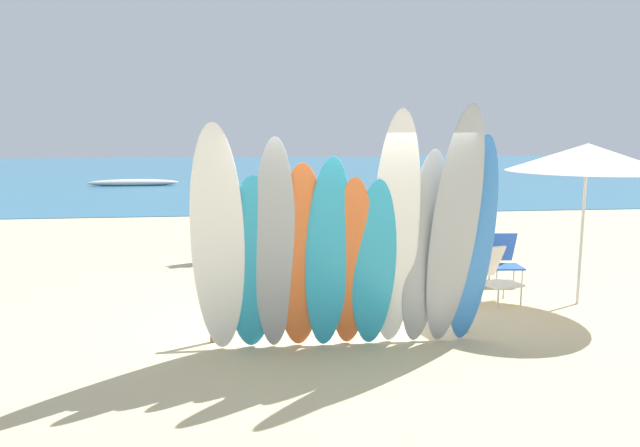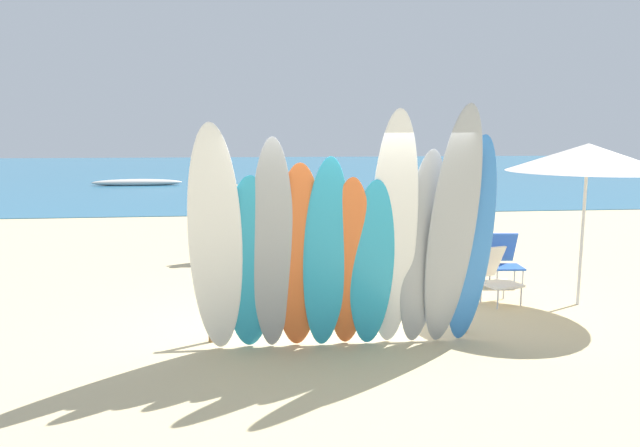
% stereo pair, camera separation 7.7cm
% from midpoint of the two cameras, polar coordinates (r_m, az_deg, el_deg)
% --- Properties ---
extents(ground, '(60.00, 60.00, 0.00)m').
position_cam_midpoint_polar(ground, '(21.11, -3.31, 2.04)').
color(ground, '#D3BC8C').
extents(ocean_water, '(60.00, 40.00, 0.02)m').
position_cam_midpoint_polar(ocean_water, '(37.84, -4.61, 5.08)').
color(ocean_water, teal).
rests_on(ocean_water, ground).
extents(surfboard_rack, '(3.26, 0.07, 0.72)m').
position_cam_midpoint_polar(surfboard_rack, '(7.27, 2.31, -6.64)').
color(surfboard_rack, brown).
rests_on(surfboard_rack, ground).
extents(surfboard_white_0, '(0.58, 0.85, 2.62)m').
position_cam_midpoint_polar(surfboard_white_0, '(6.45, -9.69, -2.01)').
color(surfboard_white_0, white).
rests_on(surfboard_white_0, ground).
extents(surfboard_teal_1, '(0.63, 0.71, 2.08)m').
position_cam_midpoint_polar(surfboard_teal_1, '(6.61, -6.42, -4.07)').
color(surfboard_teal_1, '#289EC6').
rests_on(surfboard_teal_1, ground).
extents(surfboard_grey_2, '(0.48, 0.75, 2.47)m').
position_cam_midpoint_polar(surfboard_grey_2, '(6.51, -4.28, -2.46)').
color(surfboard_grey_2, '#999EA3').
rests_on(surfboard_grey_2, ground).
extents(surfboard_orange_3, '(0.56, 0.66, 2.20)m').
position_cam_midpoint_polar(surfboard_orange_3, '(6.61, -1.76, -3.45)').
color(surfboard_orange_3, orange).
rests_on(surfboard_orange_3, ground).
extents(surfboard_teal_4, '(0.55, 0.67, 2.27)m').
position_cam_midpoint_polar(surfboard_teal_4, '(6.60, 0.91, -3.19)').
color(surfboard_teal_4, '#289EC6').
rests_on(surfboard_teal_4, ground).
extents(surfboard_orange_5, '(0.51, 0.64, 2.05)m').
position_cam_midpoint_polar(surfboard_orange_5, '(6.71, 3.13, -3.98)').
color(surfboard_orange_5, orange).
rests_on(surfboard_orange_5, ground).
extents(surfboard_teal_6, '(0.52, 0.58, 2.02)m').
position_cam_midpoint_polar(surfboard_teal_6, '(6.74, 5.33, -4.06)').
color(surfboard_teal_6, '#289EC6').
rests_on(surfboard_teal_6, ground).
extents(surfboard_white_7, '(0.60, 0.83, 2.76)m').
position_cam_midpoint_polar(surfboard_white_7, '(6.65, 7.40, -1.02)').
color(surfboard_white_7, white).
rests_on(surfboard_white_7, ground).
extents(surfboard_grey_8, '(0.54, 0.63, 2.34)m').
position_cam_midpoint_polar(surfboard_grey_8, '(6.85, 10.12, -2.60)').
color(surfboard_grey_8, '#999EA3').
rests_on(surfboard_grey_8, ground).
extents(surfboard_grey_9, '(0.58, 0.89, 2.81)m').
position_cam_midpoint_polar(surfboard_grey_9, '(6.75, 12.91, -0.80)').
color(surfboard_grey_9, '#999EA3').
rests_on(surfboard_grey_9, ground).
extents(surfboard_blue_10, '(0.50, 0.67, 2.49)m').
position_cam_midpoint_polar(surfboard_blue_10, '(6.98, 14.64, -1.88)').
color(surfboard_blue_10, '#337AD1').
rests_on(surfboard_blue_10, ground).
extents(beachgoer_by_water, '(0.52, 0.40, 1.60)m').
position_cam_midpoint_polar(beachgoer_by_water, '(10.43, 5.69, 0.06)').
color(beachgoer_by_water, beige).
rests_on(beachgoer_by_water, ground).
extents(beachgoer_photographing, '(0.56, 0.26, 1.49)m').
position_cam_midpoint_polar(beachgoer_photographing, '(11.75, -7.86, 0.70)').
color(beachgoer_photographing, '#9E704C').
rests_on(beachgoer_photographing, ground).
extents(beach_chair_red, '(0.56, 0.72, 0.82)m').
position_cam_midpoint_polar(beach_chair_red, '(10.41, 17.44, -3.08)').
color(beach_chair_red, '#B7B7BC').
rests_on(beach_chair_red, ground).
extents(beach_chair_blue, '(0.68, 0.82, 0.81)m').
position_cam_midpoint_polar(beach_chair_blue, '(9.22, 16.59, -4.58)').
color(beach_chair_blue, '#B7B7BC').
rests_on(beach_chair_blue, ground).
extents(beach_umbrella, '(2.24, 2.24, 2.34)m').
position_cam_midpoint_polar(beach_umbrella, '(9.23, 24.58, 5.80)').
color(beach_umbrella, silver).
rests_on(beach_umbrella, ground).
extents(distant_boat, '(4.10, 0.73, 0.33)m').
position_cam_midpoint_polar(distant_boat, '(28.79, -17.11, 3.79)').
color(distant_boat, silver).
rests_on(distant_boat, ground).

